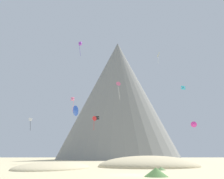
# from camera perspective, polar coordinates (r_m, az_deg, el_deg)

# --- Properties ---
(ground_plane) EXTENTS (400.00, 400.00, 0.00)m
(ground_plane) POSITION_cam_1_polar(r_m,az_deg,el_deg) (34.19, 3.61, -17.15)
(ground_plane) COLOR beige
(dune_foreground_left) EXTENTS (16.40, 20.35, 2.36)m
(dune_foreground_left) POSITION_cam_1_polar(r_m,az_deg,el_deg) (49.30, -12.01, -15.70)
(dune_foreground_left) COLOR #CCBA8E
(dune_foreground_left) RESTS_ON ground_plane
(dune_foreground_right) EXTENTS (25.67, 24.40, 4.26)m
(dune_foreground_right) POSITION_cam_1_polar(r_m,az_deg,el_deg) (56.59, 7.72, -15.51)
(dune_foreground_right) COLOR #CCBA8E
(dune_foreground_right) RESTS_ON ground_plane
(bush_near_left) EXTENTS (3.77, 3.77, 0.96)m
(bush_near_left) POSITION_cam_1_polar(r_m,az_deg,el_deg) (31.62, 9.05, -16.46)
(bush_near_left) COLOR #568442
(bush_near_left) RESTS_ON ground_plane
(bush_ridge_crest) EXTENTS (2.10, 2.10, 0.50)m
(bush_ridge_crest) POSITION_cam_1_polar(r_m,az_deg,el_deg) (44.51, 10.08, -15.75)
(bush_ridge_crest) COLOR #668C4C
(bush_ridge_crest) RESTS_ON ground_plane
(rock_massif) EXTENTS (78.41, 78.41, 61.37)m
(rock_massif) POSITION_cam_1_polar(r_m,az_deg,el_deg) (142.11, 1.78, -2.93)
(rock_massif) COLOR gray
(rock_massif) RESTS_ON ground_plane
(kite_white_low) EXTENTS (1.21, 0.57, 3.69)m
(kite_white_low) POSITION_cam_1_polar(r_m,az_deg,el_deg) (82.67, -16.47, -6.24)
(kite_white_low) COLOR white
(kite_black_low) EXTENTS (1.26, 1.26, 1.04)m
(kite_black_low) POSITION_cam_1_polar(r_m,az_deg,el_deg) (81.46, -3.08, -5.86)
(kite_black_low) COLOR black
(kite_violet_high) EXTENTS (1.13, 1.08, 4.99)m
(kite_violet_high) POSITION_cam_1_polar(r_m,az_deg,el_deg) (93.63, -6.56, 9.34)
(kite_violet_high) COLOR purple
(kite_red_low) EXTENTS (1.27, 0.99, 3.81)m
(kite_red_low) POSITION_cam_1_polar(r_m,az_deg,el_deg) (76.10, -3.67, -6.04)
(kite_red_low) COLOR red
(kite_yellow_high) EXTENTS (0.62, 1.16, 3.64)m
(kite_yellow_high) POSITION_cam_1_polar(r_m,az_deg,el_deg) (94.65, 9.53, 6.94)
(kite_yellow_high) COLOR yellow
(kite_magenta_low) EXTENTS (1.55, 1.10, 1.44)m
(kite_magenta_low) POSITION_cam_1_polar(r_m,az_deg,el_deg) (68.62, 16.50, -6.93)
(kite_magenta_low) COLOR #D1339E
(kite_blue_low) EXTENTS (2.03, 2.33, 2.45)m
(kite_blue_low) POSITION_cam_1_polar(r_m,az_deg,el_deg) (64.24, -7.65, -4.37)
(kite_blue_low) COLOR blue
(kite_rainbow_mid) EXTENTS (1.82, 1.29, 6.09)m
(kite_rainbow_mid) POSITION_cam_1_polar(r_m,az_deg,el_deg) (94.48, 1.31, 1.09)
(kite_rainbow_mid) COLOR #E5668C
(kite_pink_mid) EXTENTS (1.10, 1.09, 4.41)m
(kite_pink_mid) POSITION_cam_1_polar(r_m,az_deg,el_deg) (82.86, -8.12, -2.00)
(kite_pink_mid) COLOR pink
(kite_cyan_mid) EXTENTS (1.29, 1.29, 1.17)m
(kite_cyan_mid) POSITION_cam_1_polar(r_m,az_deg,el_deg) (80.22, 14.46, 0.35)
(kite_cyan_mid) COLOR #33BCDB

